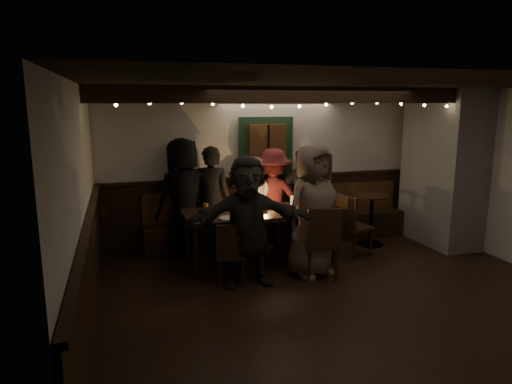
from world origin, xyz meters
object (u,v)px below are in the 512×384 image
object	(u,v)px
person_b	(211,199)
person_d	(273,198)
high_top	(371,213)
person_e	(302,198)
person_f	(248,221)
person_a	(183,197)
dining_table	(260,215)
person_c	(252,203)
person_g	(313,211)
chair_end	(351,222)
chair_near_left	(231,250)
chair_near_right	(322,239)

from	to	relation	value
person_b	person_d	size ratio (longest dim) A/B	1.05
high_top	person_e	size ratio (longest dim) A/B	0.53
person_f	person_a	bearing A→B (deg)	118.39
dining_table	person_d	xyz separation A→B (m)	(0.46, 0.73, 0.09)
person_a	person_c	world-z (taller)	person_a
high_top	person_e	xyz separation A→B (m)	(-1.12, 0.35, 0.27)
person_d	person_e	size ratio (longest dim) A/B	1.01
person_c	person_e	size ratio (longest dim) A/B	0.94
person_c	person_d	bearing A→B (deg)	-150.91
person_g	person_e	bearing A→B (deg)	53.49
person_a	person_f	xyz separation A→B (m)	(0.62, -1.52, -0.06)
person_e	chair_end	bearing A→B (deg)	130.46
person_a	person_f	distance (m)	1.64
person_a	person_g	distance (m)	2.14
chair_end	person_c	xyz separation A→B (m)	(-1.39, 0.79, 0.22)
chair_near_left	person_c	xyz separation A→B (m)	(0.69, 1.40, 0.29)
chair_near_right	chair_end	world-z (taller)	chair_near_right
person_a	person_g	world-z (taller)	same
person_d	person_f	distance (m)	1.73
dining_table	person_e	size ratio (longest dim) A/B	1.37
person_f	person_g	size ratio (longest dim) A/B	0.93
chair_near_right	person_a	distance (m)	2.34
chair_end	person_b	xyz separation A→B (m)	(-2.04, 0.87, 0.31)
person_d	chair_near_left	bearing A→B (deg)	74.53
chair_end	person_c	distance (m)	1.62
high_top	person_c	world-z (taller)	person_c
dining_table	person_a	xyz separation A→B (m)	(-1.03, 0.75, 0.20)
person_c	person_f	size ratio (longest dim) A/B	0.89
chair_near_right	person_d	bearing A→B (deg)	95.17
chair_end	chair_near_right	bearing A→B (deg)	-138.00
chair_end	person_e	xyz separation A→B (m)	(-0.51, 0.76, 0.27)
person_a	person_e	distance (m)	1.98
person_c	person_f	distance (m)	1.51
high_top	person_g	bearing A→B (deg)	-147.12
chair_near_left	person_d	distance (m)	1.85
person_b	chair_near_left	bearing A→B (deg)	107.21
chair_near_left	high_top	bearing A→B (deg)	20.77
person_g	high_top	bearing A→B (deg)	13.19
person_b	person_e	distance (m)	1.53
chair_near_left	person_f	world-z (taller)	person_f
chair_near_left	high_top	xyz separation A→B (m)	(2.69, 1.02, 0.07)
chair_end	person_f	xyz separation A→B (m)	(-1.86, -0.64, 0.32)
dining_table	chair_end	xyz separation A→B (m)	(1.46, -0.13, -0.18)
person_d	high_top	bearing A→B (deg)	-174.63
person_d	person_f	size ratio (longest dim) A/B	0.95
person_f	chair_end	bearing A→B (deg)	24.97
person_e	person_g	distance (m)	1.39
person_c	high_top	bearing A→B (deg)	-171.42
person_c	person_g	bearing A→B (deg)	128.71
dining_table	person_f	distance (m)	0.88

